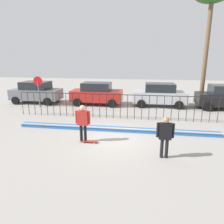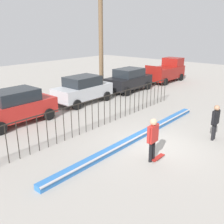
{
  "view_description": "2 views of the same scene",
  "coord_description": "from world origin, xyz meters",
  "px_view_note": "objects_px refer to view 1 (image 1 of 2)",
  "views": [
    {
      "loc": [
        1.5,
        -9.6,
        3.91
      ],
      "look_at": [
        -0.31,
        1.98,
        0.84
      ],
      "focal_mm": 33.16,
      "sensor_mm": 36.0,
      "label": 1
    },
    {
      "loc": [
        -9.29,
        -5.39,
        5.07
      ],
      "look_at": [
        0.04,
        2.64,
        1.04
      ],
      "focal_mm": 41.01,
      "sensor_mm": 36.0,
      "label": 2
    }
  ],
  "objects_px": {
    "camera_operator": "(165,134)",
    "stop_sign": "(38,87)",
    "parked_car_gray": "(36,92)",
    "skateboarder": "(83,120)",
    "parked_car_silver": "(160,95)",
    "skateboard": "(89,141)",
    "parked_car_red": "(97,93)"
  },
  "relations": [
    {
      "from": "skateboarder",
      "to": "parked_car_gray",
      "type": "bearing_deg",
      "value": 151.24
    },
    {
      "from": "camera_operator",
      "to": "parked_car_silver",
      "type": "height_order",
      "value": "parked_car_silver"
    },
    {
      "from": "camera_operator",
      "to": "parked_car_silver",
      "type": "xyz_separation_m",
      "value": [
        0.39,
        9.45,
        -0.06
      ]
    },
    {
      "from": "skateboarder",
      "to": "parked_car_silver",
      "type": "xyz_separation_m",
      "value": [
        4.08,
        8.34,
        -0.1
      ]
    },
    {
      "from": "skateboarder",
      "to": "parked_car_red",
      "type": "height_order",
      "value": "parked_car_red"
    },
    {
      "from": "camera_operator",
      "to": "skateboarder",
      "type": "bearing_deg",
      "value": 2.63
    },
    {
      "from": "parked_car_gray",
      "to": "parked_car_red",
      "type": "distance_m",
      "value": 5.49
    },
    {
      "from": "skateboarder",
      "to": "parked_car_silver",
      "type": "bearing_deg",
      "value": 85.19
    },
    {
      "from": "camera_operator",
      "to": "stop_sign",
      "type": "xyz_separation_m",
      "value": [
        -9.29,
        7.54,
        0.58
      ]
    },
    {
      "from": "skateboard",
      "to": "camera_operator",
      "type": "distance_m",
      "value": 3.66
    },
    {
      "from": "parked_car_gray",
      "to": "stop_sign",
      "type": "xyz_separation_m",
      "value": [
        1.08,
        -1.55,
        0.64
      ]
    },
    {
      "from": "skateboard",
      "to": "parked_car_gray",
      "type": "xyz_separation_m",
      "value": [
        -7.0,
        8.1,
        0.91
      ]
    },
    {
      "from": "skateboard",
      "to": "parked_car_red",
      "type": "distance_m",
      "value": 8.4
    },
    {
      "from": "skateboard",
      "to": "camera_operator",
      "type": "bearing_deg",
      "value": -29.74
    },
    {
      "from": "skateboarder",
      "to": "parked_car_gray",
      "type": "distance_m",
      "value": 10.41
    },
    {
      "from": "skateboarder",
      "to": "camera_operator",
      "type": "relative_size",
      "value": 1.04
    },
    {
      "from": "skateboard",
      "to": "parked_car_silver",
      "type": "bearing_deg",
      "value": 52.72
    },
    {
      "from": "parked_car_red",
      "to": "stop_sign",
      "type": "relative_size",
      "value": 1.72
    },
    {
      "from": "skateboarder",
      "to": "parked_car_silver",
      "type": "distance_m",
      "value": 9.28
    },
    {
      "from": "parked_car_silver",
      "to": "parked_car_red",
      "type": "bearing_deg",
      "value": -174.73
    },
    {
      "from": "skateboard",
      "to": "skateboarder",
      "type": "bearing_deg",
      "value": 146.9
    },
    {
      "from": "parked_car_gray",
      "to": "skateboard",
      "type": "bearing_deg",
      "value": -53.71
    },
    {
      "from": "camera_operator",
      "to": "parked_car_gray",
      "type": "relative_size",
      "value": 0.4
    },
    {
      "from": "parked_car_gray",
      "to": "camera_operator",
      "type": "bearing_deg",
      "value": -45.79
    },
    {
      "from": "skateboard",
      "to": "stop_sign",
      "type": "relative_size",
      "value": 0.32
    },
    {
      "from": "parked_car_silver",
      "to": "stop_sign",
      "type": "distance_m",
      "value": 9.89
    },
    {
      "from": "skateboard",
      "to": "camera_operator",
      "type": "xyz_separation_m",
      "value": [
        3.38,
        -1.0,
        0.97
      ]
    },
    {
      "from": "skateboard",
      "to": "parked_car_gray",
      "type": "relative_size",
      "value": 0.19
    },
    {
      "from": "parked_car_red",
      "to": "parked_car_silver",
      "type": "height_order",
      "value": "same"
    },
    {
      "from": "skateboard",
      "to": "parked_car_red",
      "type": "relative_size",
      "value": 0.19
    },
    {
      "from": "parked_car_silver",
      "to": "parked_car_gray",
      "type": "bearing_deg",
      "value": -175.42
    },
    {
      "from": "parked_car_gray",
      "to": "stop_sign",
      "type": "height_order",
      "value": "stop_sign"
    }
  ]
}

